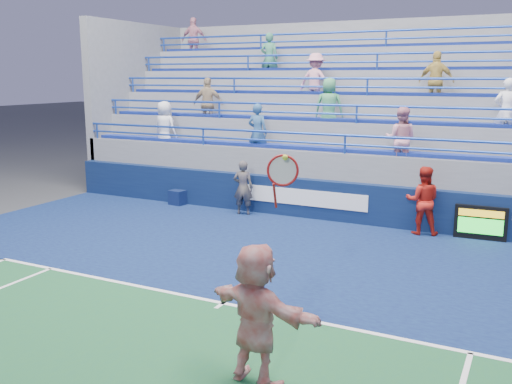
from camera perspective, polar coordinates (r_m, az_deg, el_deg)
The scene contains 8 objects.
ground at distance 10.19m, azimuth -3.32°, elevation -11.15°, with size 120.00×120.00×0.00m, color #333538.
sponsor_wall at distance 15.74m, azimuth 8.50°, elevation -0.97°, with size 18.00×0.32×1.10m.
bleacher_stand at distance 19.15m, azimuth 12.11°, elevation 4.13°, with size 18.00×5.60×6.13m.
serve_speed_board at distance 14.89m, azimuth 21.54°, elevation -2.89°, with size 1.22×0.19×0.84m.
judge_chair at distance 17.83m, azimuth -7.74°, elevation -0.43°, with size 0.52×0.52×0.82m.
tennis_player at distance 7.43m, azimuth 0.03°, elevation -12.11°, with size 1.84×0.98×3.03m.
line_judge at distance 16.29m, azimuth -1.29°, elevation 0.43°, with size 0.58×0.38×1.58m, color #121532.
ball_girl at distance 14.84m, azimuth 16.34°, elevation -0.84°, with size 0.84×0.66×1.73m, color #B41D14.
Camera 1 is at (4.71, -8.14, 3.93)m, focal length 40.00 mm.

